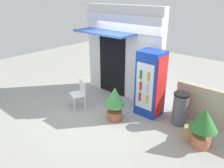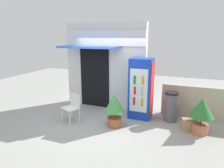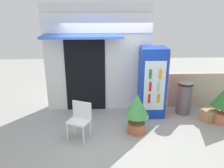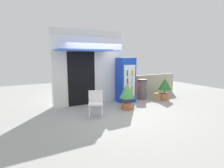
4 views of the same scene
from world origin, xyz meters
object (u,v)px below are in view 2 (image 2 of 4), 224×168
Objects in this scene: drink_cooler at (141,88)px; potted_plant_near_shop at (115,106)px; cardboard_box at (189,125)px; plastic_chair at (72,105)px; trash_bin at (171,106)px; potted_plant_curbside at (202,112)px.

potted_plant_near_shop is (-0.54, -0.94, -0.36)m from drink_cooler.
potted_plant_near_shop is 2.15m from cardboard_box.
drink_cooler reaches higher than plastic_chair.
plastic_chair is 3.03m from trash_bin.
cardboard_box is (-0.28, 0.11, -0.45)m from potted_plant_curbside.
potted_plant_near_shop is at bearing -146.34° from trash_bin.
plastic_chair is 3.45m from cardboard_box.
potted_plant_curbside is (2.32, 0.41, 0.01)m from potted_plant_near_shop.
trash_bin is at bearing 145.24° from potted_plant_curbside.
plastic_chair is at bearing -174.50° from potted_plant_near_shop.
trash_bin is at bearing 3.15° from drink_cooler.
potted_plant_curbside is at bearing -16.54° from drink_cooler.
plastic_chair is at bearing -158.35° from trash_bin.
plastic_chair is 1.34m from potted_plant_near_shop.
potted_plant_curbside is 2.66× the size of cardboard_box.
potted_plant_near_shop is 2.36m from potted_plant_curbside.
drink_cooler is 1.95× the size of potted_plant_curbside.
potted_plant_curbside reaches higher than trash_bin.
cardboard_box is at bearing -15.59° from drink_cooler.
cardboard_box is (1.50, -0.42, -0.80)m from drink_cooler.
potted_plant_curbside is 1.03m from trash_bin.
cardboard_box is (2.04, 0.52, -0.44)m from potted_plant_near_shop.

